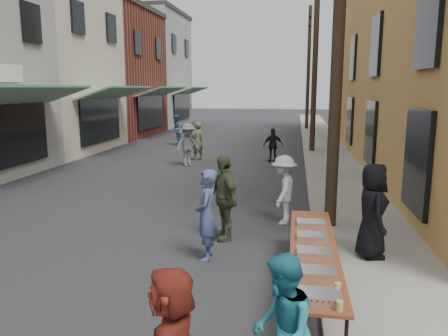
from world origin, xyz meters
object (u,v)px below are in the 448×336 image
(utility_pole_far, at_px, (308,69))
(serving_table, at_px, (314,250))
(catering_tray_sausage, at_px, (319,296))
(server, at_px, (372,211))
(utility_pole_mid, at_px, (315,58))
(guest_front_c, at_px, (282,331))
(utility_pole_near, at_px, (339,20))

(utility_pole_far, height_order, serving_table, utility_pole_far)
(utility_pole_far, distance_m, catering_tray_sausage, 29.16)
(catering_tray_sausage, distance_m, server, 3.32)
(utility_pole_mid, height_order, server, utility_pole_mid)
(guest_front_c, xyz_separation_m, server, (1.48, 3.93, 0.18))
(utility_pole_near, xyz_separation_m, utility_pole_far, (0.00, 24.00, 0.00))
(catering_tray_sausage, bearing_deg, serving_table, 90.00)
(server, bearing_deg, guest_front_c, 152.19)
(utility_pole_far, xyz_separation_m, server, (0.58, -25.79, -3.54))
(catering_tray_sausage, distance_m, guest_front_c, 0.89)
(catering_tray_sausage, bearing_deg, server, 70.97)
(catering_tray_sausage, bearing_deg, utility_pole_mid, 88.31)
(serving_table, bearing_deg, utility_pole_near, 81.30)
(utility_pole_mid, height_order, serving_table, utility_pole_mid)
(utility_pole_far, relative_size, guest_front_c, 5.78)
(utility_pole_mid, height_order, guest_front_c, utility_pole_mid)
(utility_pole_far, relative_size, server, 5.25)
(utility_pole_far, xyz_separation_m, serving_table, (-0.50, -27.27, -3.79))
(utility_pole_mid, distance_m, guest_front_c, 18.12)
(utility_pole_far, bearing_deg, guest_front_c, -91.73)
(serving_table, relative_size, guest_front_c, 2.57)
(serving_table, xyz_separation_m, guest_front_c, (-0.40, -2.45, 0.07))
(guest_front_c, bearing_deg, utility_pole_near, 170.27)
(utility_pole_near, relative_size, guest_front_c, 5.78)
(utility_pole_near, distance_m, serving_table, 5.03)
(serving_table, bearing_deg, utility_pole_far, 88.95)
(guest_front_c, bearing_deg, server, 158.59)
(utility_pole_mid, xyz_separation_m, server, (0.58, -13.79, -3.54))
(utility_pole_near, relative_size, utility_pole_mid, 1.00)
(server, bearing_deg, serving_table, 136.73)
(utility_pole_near, distance_m, guest_front_c, 6.88)
(utility_pole_mid, xyz_separation_m, utility_pole_far, (0.00, 12.00, 0.00))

